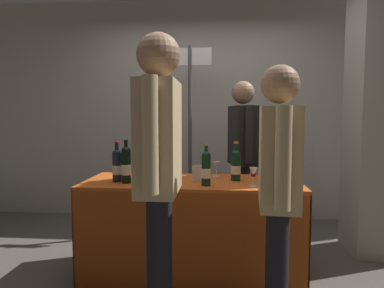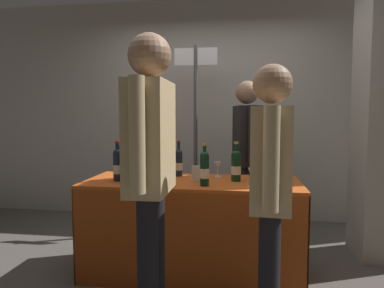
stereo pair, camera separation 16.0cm
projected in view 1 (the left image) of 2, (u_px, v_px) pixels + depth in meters
The scene contains 19 objects.
ground_plane at pixel (192, 273), 2.89m from camera, with size 12.00×12.00×0.00m, color #514C47.
back_partition at pixel (203, 110), 4.44m from camera, with size 6.33×0.12×2.76m, color #9E998E.
concrete_pillar at pixel (382, 68), 3.20m from camera, with size 0.50×0.50×3.50m, color gray.
tasting_table at pixel (192, 210), 2.85m from camera, with size 1.74×0.69×0.78m.
featured_wine_bottle at pixel (126, 164), 2.71m from camera, with size 0.07×0.07×0.34m.
display_bottle_0 at pixel (177, 162), 3.02m from camera, with size 0.07×0.07×0.31m.
display_bottle_1 at pixel (163, 165), 2.71m from camera, with size 0.08×0.08×0.35m.
display_bottle_2 at pixel (206, 168), 2.61m from camera, with size 0.07×0.07×0.32m.
display_bottle_3 at pixel (236, 164), 2.81m from camera, with size 0.08×0.08×0.32m.
display_bottle_4 at pixel (117, 165), 2.77m from camera, with size 0.07×0.07×0.32m.
display_bottle_5 at pixel (140, 161), 2.93m from camera, with size 0.08×0.08×0.34m.
wine_glass_near_vendor at pixel (217, 166), 3.01m from camera, with size 0.07×0.07×0.13m.
wine_glass_mid at pixel (253, 173), 2.58m from camera, with size 0.07×0.07×0.14m.
wine_glass_near_taster at pixel (265, 167), 2.92m from camera, with size 0.07×0.07×0.14m.
brochure_stand at pixel (200, 173), 2.80m from camera, with size 0.16×0.01×0.13m, color silver.
vendor_presenter at pixel (242, 148), 3.44m from camera, with size 0.29×0.55×1.65m.
taster_foreground_right at pixel (159, 159), 1.93m from camera, with size 0.24×0.61×1.76m.
taster_foreground_left at pixel (278, 177), 1.98m from camera, with size 0.25×0.62×1.60m.
booth_signpost at pixel (190, 117), 3.91m from camera, with size 0.48×0.04×2.09m.
Camera 1 is at (0.23, -2.78, 1.31)m, focal length 32.36 mm.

